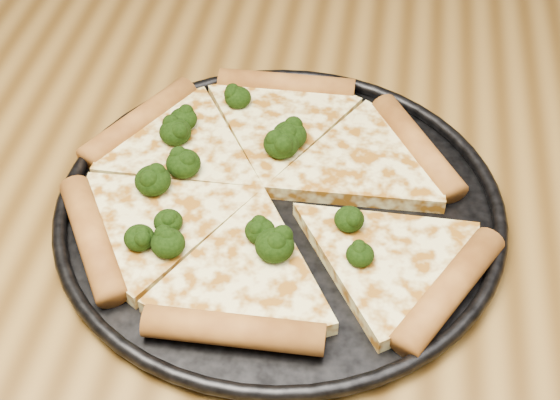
# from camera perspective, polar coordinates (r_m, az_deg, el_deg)

# --- Properties ---
(dining_table) EXTENTS (1.20, 0.90, 0.75)m
(dining_table) POSITION_cam_1_polar(r_m,az_deg,el_deg) (0.77, -5.29, -3.11)
(dining_table) COLOR brown
(dining_table) RESTS_ON ground
(pizza_pan) EXTENTS (0.36, 0.36, 0.02)m
(pizza_pan) POSITION_cam_1_polar(r_m,az_deg,el_deg) (0.67, 0.00, -0.51)
(pizza_pan) COLOR black
(pizza_pan) RESTS_ON dining_table
(pizza) EXTENTS (0.35, 0.31, 0.02)m
(pizza) POSITION_cam_1_polar(r_m,az_deg,el_deg) (0.67, -0.78, 0.55)
(pizza) COLOR #FFF29C
(pizza) RESTS_ON pizza_pan
(broccoli_florets) EXTENTS (0.20, 0.21, 0.02)m
(broccoli_florets) POSITION_cam_1_polar(r_m,az_deg,el_deg) (0.66, -3.60, 1.51)
(broccoli_florets) COLOR black
(broccoli_florets) RESTS_ON pizza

